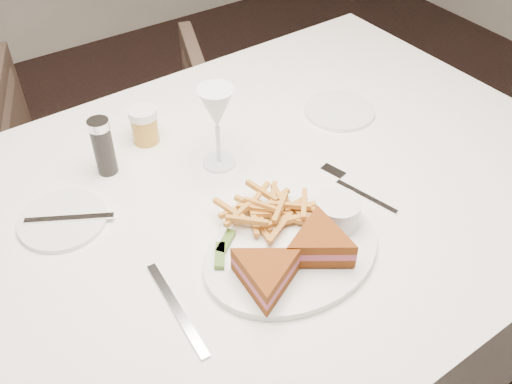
% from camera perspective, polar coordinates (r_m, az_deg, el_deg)
% --- Properties ---
extents(table, '(1.46, 0.99, 0.75)m').
position_cam_1_polar(table, '(1.37, -1.19, -12.08)').
color(table, white).
rests_on(table, ground).
extents(chair_far, '(0.83, 0.81, 0.68)m').
position_cam_1_polar(chair_far, '(1.94, -14.13, 4.40)').
color(chair_far, '#4F3C30').
rests_on(chair_far, ground).
extents(table_setting, '(0.81, 0.60, 0.18)m').
position_cam_1_polar(table_setting, '(1.02, 0.09, -1.42)').
color(table_setting, white).
rests_on(table_setting, table).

